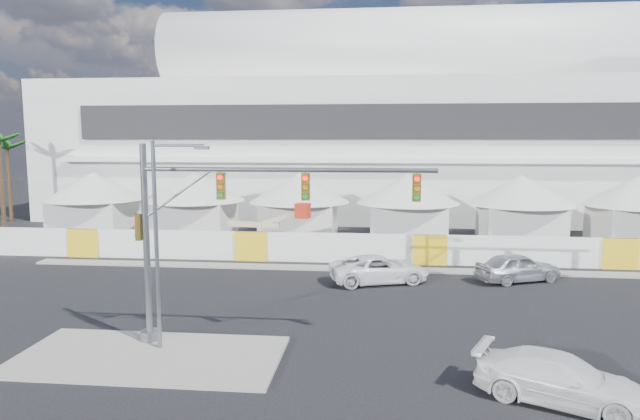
# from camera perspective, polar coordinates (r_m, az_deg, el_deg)

# --- Properties ---
(ground) EXTENTS (160.00, 160.00, 0.00)m
(ground) POSITION_cam_1_polar(r_m,az_deg,el_deg) (24.65, -0.53, -12.56)
(ground) COLOR black
(ground) RESTS_ON ground
(median_island) EXTENTS (10.00, 5.00, 0.15)m
(median_island) POSITION_cam_1_polar(r_m,az_deg,el_deg) (23.34, -16.68, -13.85)
(median_island) COLOR gray
(median_island) RESTS_ON ground
(stadium) EXTENTS (80.00, 24.80, 21.98)m
(stadium) POSITION_cam_1_polar(r_m,az_deg,el_deg) (64.84, 11.43, 8.09)
(stadium) COLOR silver
(stadium) RESTS_ON ground
(tent_row) EXTENTS (53.40, 8.40, 5.40)m
(tent_row) POSITION_cam_1_polar(r_m,az_deg,el_deg) (47.38, 3.33, 0.94)
(tent_row) COLOR silver
(tent_row) RESTS_ON ground
(hoarding_fence) EXTENTS (70.00, 0.25, 2.00)m
(hoarding_fence) POSITION_cam_1_polar(r_m,az_deg,el_deg) (38.41, 10.89, -3.92)
(hoarding_fence) COLOR white
(hoarding_fence) RESTS_ON ground
(palm_cluster) EXTENTS (10.60, 10.60, 8.55)m
(palm_cluster) POSITION_cam_1_polar(r_m,az_deg,el_deg) (63.76, -28.67, 5.05)
(palm_cluster) COLOR #47331E
(palm_cluster) RESTS_ON ground
(sedan_silver) EXTENTS (3.80, 5.36, 1.70)m
(sedan_silver) POSITION_cam_1_polar(r_m,az_deg,el_deg) (35.32, 19.18, -5.43)
(sedan_silver) COLOR silver
(sedan_silver) RESTS_ON ground
(pickup_curb) EXTENTS (4.26, 6.26, 1.59)m
(pickup_curb) POSITION_cam_1_polar(r_m,az_deg,el_deg) (33.32, 5.95, -5.90)
(pickup_curb) COLOR white
(pickup_curb) RESTS_ON ground
(pickup_near) EXTENTS (4.12, 5.70, 1.53)m
(pickup_near) POSITION_cam_1_polar(r_m,az_deg,el_deg) (20.31, 22.92, -15.30)
(pickup_near) COLOR white
(pickup_near) RESTS_ON ground
(lot_car_a) EXTENTS (2.35, 4.03, 1.26)m
(lot_car_a) POSITION_cam_1_polar(r_m,az_deg,el_deg) (44.34, 26.53, -3.55)
(lot_car_a) COLOR white
(lot_car_a) RESTS_ON ground
(traffic_mast) EXTENTS (11.80, 0.78, 7.98)m
(traffic_mast) POSITION_cam_1_polar(r_m,az_deg,el_deg) (22.93, -11.45, -2.22)
(traffic_mast) COLOR slate
(traffic_mast) RESTS_ON median_island
(streetlight_median) EXTENTS (2.24, 0.22, 8.10)m
(streetlight_median) POSITION_cam_1_polar(r_m,az_deg,el_deg) (22.64, -15.58, -2.06)
(streetlight_median) COLOR gray
(streetlight_median) RESTS_ON median_island
(boom_lift) EXTENTS (7.53, 2.29, 3.75)m
(boom_lift) POSITION_cam_1_polar(r_m,az_deg,el_deg) (42.18, -7.26, -2.83)
(boom_lift) COLOR red
(boom_lift) RESTS_ON ground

